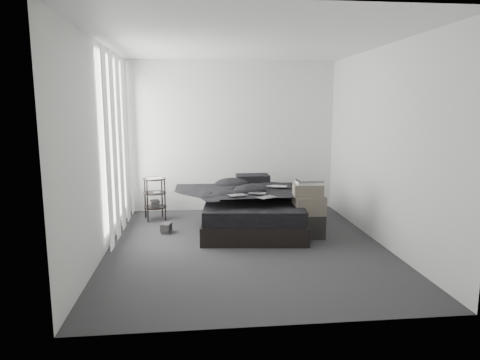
{
  "coord_description": "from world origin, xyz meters",
  "views": [
    {
      "loc": [
        -0.66,
        -5.38,
        1.82
      ],
      "look_at": [
        0.0,
        0.8,
        0.75
      ],
      "focal_mm": 32.0,
      "sensor_mm": 36.0,
      "label": 1
    }
  ],
  "objects": [
    {
      "name": "box_lower",
      "position": [
        0.91,
        0.33,
        0.17
      ],
      "size": [
        0.47,
        0.38,
        0.33
      ],
      "primitive_type": "cube",
      "rotation": [
        0.0,
        0.0,
        -0.07
      ],
      "color": "black",
      "rests_on": "floor"
    },
    {
      "name": "pillow_lower",
      "position": [
        0.23,
        1.57,
        0.52
      ],
      "size": [
        0.61,
        0.44,
        0.13
      ],
      "primitive_type": "cube",
      "rotation": [
        0.0,
        0.0,
        -0.1
      ],
      "color": "black",
      "rests_on": "mattress"
    },
    {
      "name": "side_stand",
      "position": [
        -1.31,
        1.5,
        0.34
      ],
      "size": [
        0.44,
        0.44,
        0.67
      ],
      "primitive_type": "cylinder",
      "rotation": [
        0.0,
        0.0,
        0.24
      ],
      "color": "black",
      "rests_on": "floor"
    },
    {
      "name": "papers",
      "position": [
        -1.3,
        1.49,
        0.68
      ],
      "size": [
        0.31,
        0.28,
        0.01
      ],
      "primitive_type": "cube",
      "rotation": [
        0.0,
        0.0,
        0.41
      ],
      "color": "white",
      "rests_on": "side_stand"
    },
    {
      "name": "comic_c",
      "position": [
        0.3,
        0.18,
        0.7
      ],
      "size": [
        0.28,
        0.25,
        0.01
      ],
      "primitive_type": "cube",
      "rotation": [
        0.0,
        0.0,
        0.51
      ],
      "color": "black",
      "rests_on": "duvet"
    },
    {
      "name": "art_book_white",
      "position": [
        0.91,
        0.33,
        0.78
      ],
      "size": [
        0.36,
        0.3,
        0.03
      ],
      "primitive_type": "cube",
      "rotation": [
        0.0,
        0.0,
        -0.07
      ],
      "color": "silver",
      "rests_on": "box_upper"
    },
    {
      "name": "wall_front",
      "position": [
        0.0,
        -2.1,
        1.3
      ],
      "size": [
        3.6,
        0.01,
        2.6
      ],
      "primitive_type": "cube",
      "color": "silver",
      "rests_on": "ground"
    },
    {
      "name": "wall_left",
      "position": [
        -1.8,
        0.0,
        1.3
      ],
      "size": [
        0.01,
        4.2,
        2.6
      ],
      "primitive_type": "cube",
      "color": "silver",
      "rests_on": "ground"
    },
    {
      "name": "pillow_upper",
      "position": [
        0.29,
        1.55,
        0.65
      ],
      "size": [
        0.53,
        0.37,
        0.12
      ],
      "primitive_type": "cube",
      "rotation": [
        0.0,
        0.0,
        -0.0
      ],
      "color": "black",
      "rests_on": "pillow_lower"
    },
    {
      "name": "comic_a",
      "position": [
        -0.08,
        0.36,
        0.68
      ],
      "size": [
        0.27,
        0.22,
        0.01
      ],
      "primitive_type": "cube",
      "rotation": [
        0.0,
        0.0,
        0.28
      ],
      "color": "black",
      "rests_on": "duvet"
    },
    {
      "name": "floor_books",
      "position": [
        -1.09,
        0.73,
        0.07
      ],
      "size": [
        0.16,
        0.21,
        0.13
      ],
      "primitive_type": "cube",
      "rotation": [
        0.0,
        0.0,
        -0.17
      ],
      "color": "black",
      "rests_on": "floor"
    },
    {
      "name": "curtain_left",
      "position": [
        -1.73,
        0.9,
        1.28
      ],
      "size": [
        0.06,
        2.12,
        2.48
      ],
      "primitive_type": "cube",
      "color": "white",
      "rests_on": "wall_left"
    },
    {
      "name": "comic_b",
      "position": [
        0.21,
        0.47,
        0.69
      ],
      "size": [
        0.28,
        0.22,
        0.01
      ],
      "primitive_type": "cube",
      "rotation": [
        0.0,
        0.0,
        -0.31
      ],
      "color": "black",
      "rests_on": "duvet"
    },
    {
      "name": "art_book_snake",
      "position": [
        0.92,
        0.32,
        0.81
      ],
      "size": [
        0.34,
        0.27,
        0.03
      ],
      "primitive_type": "cube",
      "rotation": [
        0.0,
        0.0,
        0.04
      ],
      "color": "silver",
      "rests_on": "art_book_white"
    },
    {
      "name": "box_mid",
      "position": [
        0.92,
        0.32,
        0.46
      ],
      "size": [
        0.42,
        0.33,
        0.25
      ],
      "primitive_type": "cube",
      "rotation": [
        0.0,
        0.0,
        0.0
      ],
      "color": "#645B4E",
      "rests_on": "box_lower"
    },
    {
      "name": "floor",
      "position": [
        0.0,
        0.0,
        0.0
      ],
      "size": [
        3.6,
        4.2,
        0.01
      ],
      "primitive_type": "cube",
      "color": "#303032",
      "rests_on": "ground"
    },
    {
      "name": "ceiling",
      "position": [
        0.0,
        0.0,
        2.6
      ],
      "size": [
        3.6,
        4.2,
        0.01
      ],
      "primitive_type": "cube",
      "color": "white",
      "rests_on": "ground"
    },
    {
      "name": "wall_back",
      "position": [
        0.0,
        2.1,
        1.3
      ],
      "size": [
        3.6,
        0.01,
        2.6
      ],
      "primitive_type": "cube",
      "color": "silver",
      "rests_on": "ground"
    },
    {
      "name": "mattress",
      "position": [
        0.2,
        0.84,
        0.36
      ],
      "size": [
        1.56,
        1.97,
        0.2
      ],
      "primitive_type": "cube",
      "rotation": [
        0.0,
        0.0,
        -0.1
      ],
      "color": "black",
      "rests_on": "bed"
    },
    {
      "name": "laptop",
      "position": [
        0.55,
        0.85,
        0.69
      ],
      "size": [
        0.36,
        0.3,
        0.02
      ],
      "primitive_type": "imported",
      "rotation": [
        0.0,
        0.0,
        -0.42
      ],
      "color": "silver",
      "rests_on": "duvet"
    },
    {
      "name": "window_left",
      "position": [
        -1.78,
        0.9,
        1.35
      ],
      "size": [
        0.02,
        2.0,
        2.3
      ],
      "primitive_type": "cube",
      "color": "white",
      "rests_on": "wall_left"
    },
    {
      "name": "bed",
      "position": [
        0.2,
        0.84,
        0.13
      ],
      "size": [
        1.62,
        2.03,
        0.26
      ],
      "primitive_type": "cube",
      "rotation": [
        0.0,
        0.0,
        -0.1
      ],
      "color": "black",
      "rests_on": "floor"
    },
    {
      "name": "duvet",
      "position": [
        0.19,
        0.79,
        0.57
      ],
      "size": [
        1.56,
        1.76,
        0.22
      ],
      "primitive_type": "imported",
      "rotation": [
        0.0,
        0.0,
        -0.1
      ],
      "color": "black",
      "rests_on": "mattress"
    },
    {
      "name": "box_upper",
      "position": [
        0.9,
        0.33,
        0.67
      ],
      "size": [
        0.43,
        0.37,
        0.18
      ],
      "primitive_type": "cube",
      "rotation": [
        0.0,
        0.0,
        -0.12
      ],
      "color": "#645B4E",
      "rests_on": "box_mid"
    },
    {
      "name": "wall_right",
      "position": [
        1.8,
        0.0,
        1.3
      ],
      "size": [
        0.01,
        4.2,
        2.6
      ],
      "primitive_type": "cube",
      "color": "silver",
      "rests_on": "ground"
    }
  ]
}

